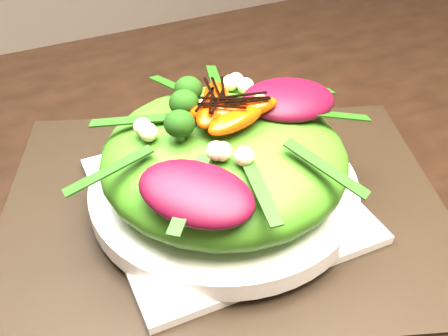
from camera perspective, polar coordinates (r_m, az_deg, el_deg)
name	(u,v)px	position (r m, az deg, el deg)	size (l,w,h in m)	color
dining_table	(144,243)	(0.53, -8.75, -8.06)	(1.60, 0.90, 0.75)	black
placemat	(224,203)	(0.53, 0.00, -3.82)	(0.44, 0.33, 0.00)	black
plate_base	(224,198)	(0.53, 0.00, -3.32)	(0.24, 0.24, 0.01)	white
salad_bowl	(224,188)	(0.52, 0.00, -2.14)	(0.26, 0.26, 0.02)	white
lettuce_mound	(224,157)	(0.50, 0.00, 1.17)	(0.23, 0.23, 0.08)	#3B7515
radicchio_leaf	(289,100)	(0.50, 7.12, 7.41)	(0.10, 0.06, 0.02)	#3E0615
orange_segment	(214,109)	(0.48, -1.14, 6.48)	(0.06, 0.02, 0.02)	red
broccoli_floret	(161,112)	(0.46, -6.91, 6.04)	(0.04, 0.04, 0.04)	black
macadamia_nut	(282,126)	(0.46, 6.29, 4.61)	(0.02, 0.02, 0.02)	beige
balsamic_drizzle	(213,100)	(0.47, -1.15, 7.36)	(0.04, 0.00, 0.00)	black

